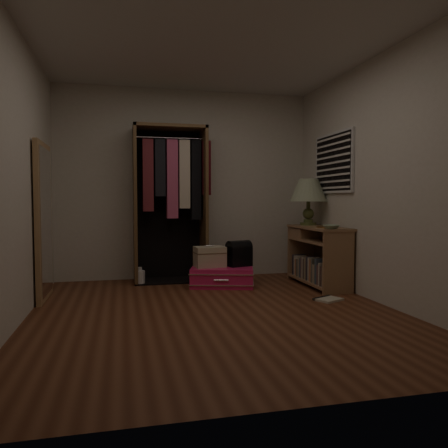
{
  "coord_description": "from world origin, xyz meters",
  "views": [
    {
      "loc": [
        -0.88,
        -4.06,
        1.08
      ],
      "look_at": [
        0.3,
        0.95,
        0.8
      ],
      "focal_mm": 35.0,
      "sensor_mm": 36.0,
      "label": 1
    }
  ],
  "objects": [
    {
      "name": "open_wardrobe",
      "position": [
        -0.21,
        1.77,
        1.22
      ],
      "size": [
        1.01,
        0.5,
        2.05
      ],
      "color": "brown",
      "rests_on": "ground"
    },
    {
      "name": "console_bookshelf",
      "position": [
        1.54,
        1.04,
        0.39
      ],
      "size": [
        0.42,
        1.12,
        0.75
      ],
      "color": "#926946",
      "rests_on": "ground"
    },
    {
      "name": "ground",
      "position": [
        0.0,
        0.0,
        0.0
      ],
      "size": [
        4.0,
        4.0,
        0.0
      ],
      "primitive_type": "plane",
      "color": "#572B19",
      "rests_on": "ground"
    },
    {
      "name": "floor_book",
      "position": [
        1.28,
        0.23,
        0.01
      ],
      "size": [
        0.34,
        0.31,
        0.03
      ],
      "rotation": [
        0.0,
        0.0,
        0.43
      ],
      "color": "beige",
      "rests_on": "ground"
    },
    {
      "name": "pink_suitcase",
      "position": [
        0.35,
        1.27,
        0.12
      ],
      "size": [
        0.91,
        0.76,
        0.24
      ],
      "rotation": [
        0.0,
        0.0,
        -0.27
      ],
      "color": "#D61A57",
      "rests_on": "ground"
    },
    {
      "name": "table_lamp",
      "position": [
        1.54,
        1.33,
        1.2
      ],
      "size": [
        0.55,
        0.55,
        0.61
      ],
      "rotation": [
        0.0,
        0.0,
        0.12
      ],
      "color": "#424D25",
      "rests_on": "console_bookshelf"
    },
    {
      "name": "brass_tray",
      "position": [
        1.54,
        0.78,
        0.76
      ],
      "size": [
        0.26,
        0.26,
        0.01
      ],
      "rotation": [
        0.0,
        0.0,
        0.04
      ],
      "color": "#B07E44",
      "rests_on": "console_bookshelf"
    },
    {
      "name": "black_bag",
      "position": [
        0.58,
        1.29,
        0.41
      ],
      "size": [
        0.35,
        0.28,
        0.33
      ],
      "rotation": [
        0.0,
        0.0,
        0.31
      ],
      "color": "black",
      "rests_on": "pink_suitcase"
    },
    {
      "name": "ceramic_bowl",
      "position": [
        1.49,
        0.58,
        0.77
      ],
      "size": [
        0.19,
        0.19,
        0.04
      ],
      "primitive_type": "imported",
      "rotation": [
        0.0,
        0.0,
        0.07
      ],
      "color": "#A0BE9E",
      "rests_on": "console_bookshelf"
    },
    {
      "name": "white_jug",
      "position": [
        -0.66,
        1.57,
        0.1
      ],
      "size": [
        0.17,
        0.17,
        0.23
      ],
      "rotation": [
        0.0,
        0.0,
        0.36
      ],
      "color": "silver",
      "rests_on": "ground"
    },
    {
      "name": "floor_mirror",
      "position": [
        -1.7,
        1.0,
        0.85
      ],
      "size": [
        0.06,
        0.8,
        1.7
      ],
      "color": "#A67D50",
      "rests_on": "ground"
    },
    {
      "name": "train_case",
      "position": [
        0.2,
        1.3,
        0.37
      ],
      "size": [
        0.4,
        0.29,
        0.28
      ],
      "rotation": [
        0.0,
        0.0,
        0.09
      ],
      "color": "#B5AA8A",
      "rests_on": "pink_suitcase"
    },
    {
      "name": "room_walls",
      "position": [
        0.08,
        0.04,
        1.5
      ],
      "size": [
        3.52,
        4.02,
        2.6
      ],
      "color": "beige",
      "rests_on": "ground"
    }
  ]
}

